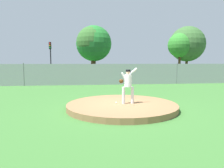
% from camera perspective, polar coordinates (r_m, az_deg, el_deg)
% --- Properties ---
extents(ground_plane, '(80.00, 80.00, 0.00)m').
position_cam_1_polar(ground_plane, '(15.26, -1.09, -1.84)').
color(ground_plane, '#386B2D').
extents(asphalt_strip, '(44.00, 7.00, 0.01)m').
position_cam_1_polar(asphalt_strip, '(23.68, -3.22, 0.99)').
color(asphalt_strip, '#2B2B2D').
rests_on(asphalt_strip, ground_plane).
extents(pitchers_mound, '(4.96, 4.96, 0.24)m').
position_cam_1_polar(pitchers_mound, '(9.38, 2.74, -6.12)').
color(pitchers_mound, olive).
rests_on(pitchers_mound, ground_plane).
extents(pitcher_youth, '(0.82, 0.32, 1.61)m').
position_cam_1_polar(pitcher_youth, '(9.20, 4.41, 0.35)').
color(pitcher_youth, silver).
rests_on(pitcher_youth, pitchers_mound).
extents(baseball, '(0.07, 0.07, 0.07)m').
position_cam_1_polar(baseball, '(9.34, 1.16, -5.18)').
color(baseball, white).
rests_on(baseball, pitchers_mound).
extents(chainlink_fence, '(35.66, 0.07, 2.04)m').
position_cam_1_polar(chainlink_fence, '(19.13, -2.34, 2.69)').
color(chainlink_fence, gray).
rests_on(chainlink_fence, ground_plane).
extents(parked_car_burgundy, '(1.97, 4.41, 1.67)m').
position_cam_1_polar(parked_car_burgundy, '(23.82, -7.51, 2.90)').
color(parked_car_burgundy, maroon).
rests_on(parked_car_burgundy, ground_plane).
extents(parked_car_navy, '(2.03, 4.75, 1.75)m').
position_cam_1_polar(parked_car_navy, '(25.01, -27.15, 2.52)').
color(parked_car_navy, '#161E4C').
rests_on(parked_car_navy, ground_plane).
extents(parked_car_charcoal, '(2.05, 4.77, 1.74)m').
position_cam_1_polar(parked_car_charcoal, '(23.85, -0.69, 3.02)').
color(parked_car_charcoal, '#232328').
rests_on(parked_car_charcoal, ground_plane).
extents(parked_car_slate, '(1.89, 4.08, 1.67)m').
position_cam_1_polar(parked_car_slate, '(26.56, 22.27, 2.80)').
color(parked_car_slate, slate).
rests_on(parked_car_slate, ground_plane).
extents(parked_car_red, '(2.04, 4.61, 1.81)m').
position_cam_1_polar(parked_car_red, '(25.12, 9.92, 3.16)').
color(parked_car_red, '#A81919').
rests_on(parked_car_red, ground_plane).
extents(parked_car_silver, '(2.17, 4.68, 1.71)m').
position_cam_1_polar(parked_car_silver, '(23.94, -17.82, 2.71)').
color(parked_car_silver, '#B7BABF').
rests_on(parked_car_silver, ground_plane).
extents(traffic_cone_orange, '(0.40, 0.40, 0.55)m').
position_cam_1_polar(traffic_cone_orange, '(23.97, 14.63, 1.48)').
color(traffic_cone_orange, orange).
rests_on(traffic_cone_orange, asphalt_strip).
extents(traffic_light_near, '(0.28, 0.46, 4.68)m').
position_cam_1_polar(traffic_light_near, '(28.15, -16.71, 8.08)').
color(traffic_light_near, black).
rests_on(traffic_light_near, ground_plane).
extents(tree_tall_centre, '(4.63, 4.63, 7.33)m').
position_cam_1_polar(tree_tall_centre, '(30.88, -5.50, 11.43)').
color(tree_tall_centre, '#4C331E').
rests_on(tree_tall_centre, ground_plane).
extents(tree_leaning_west, '(5.24, 5.24, 7.47)m').
position_cam_1_polar(tree_leaning_west, '(31.16, -5.04, 11.09)').
color(tree_leaning_west, '#4C331E').
rests_on(tree_leaning_west, ground_plane).
extents(tree_broad_right, '(3.83, 3.83, 6.71)m').
position_cam_1_polar(tree_broad_right, '(34.81, 18.34, 10.16)').
color(tree_broad_right, '#4C331E').
rests_on(tree_broad_right, ground_plane).
extents(tree_slender_far, '(5.70, 5.70, 7.90)m').
position_cam_1_polar(tree_slender_far, '(36.36, 20.14, 10.35)').
color(tree_slender_far, '#4C331E').
rests_on(tree_slender_far, ground_plane).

